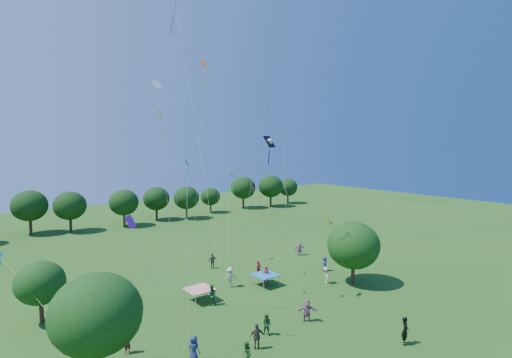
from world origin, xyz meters
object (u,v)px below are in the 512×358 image
Objects in this scene: near_tree_east at (353,245)px; red_high_kite at (182,49)px; pirate_kite at (271,145)px; near_tree_north at (40,283)px; tent_red_stripe at (200,289)px; near_tree_west at (96,314)px; man_in_black at (405,331)px; tent_blue at (265,275)px.

near_tree_east is 23.97m from red_high_kite.
red_high_kite reaches higher than pirate_kite.
near_tree_north is 2.18× the size of tent_red_stripe.
near_tree_west reaches higher than man_in_black.
near_tree_east is 13.59m from pirate_kite.
red_high_kite is at bearing 133.36° from tent_red_stripe.
tent_blue is 1.14× the size of man_in_black.
near_tree_north is (-0.84, 11.14, -1.17)m from near_tree_west.
near_tree_west is 20.03m from man_in_black.
near_tree_west is at bearing 121.92° from man_in_black.
tent_red_stripe is 1.14× the size of man_in_black.
pirate_kite is 0.51× the size of red_high_kite.
man_in_black is at bearing -64.95° from tent_red_stripe.
pirate_kite reaches higher than man_in_black.
near_tree_east is at bearing -24.07° from red_high_kite.
near_tree_west is at bearing -176.58° from near_tree_east.
red_high_kite is at bearing 38.94° from near_tree_west.
tent_red_stripe is 14.01m from pirate_kite.
tent_red_stripe is 6.91m from tent_blue.
tent_blue is (17.70, 6.48, -3.26)m from near_tree_west.
pirate_kite reaches higher than near_tree_east.
man_in_black is (0.28, -14.64, -0.07)m from tent_blue.
red_high_kite is (-0.85, 0.90, 20.53)m from tent_red_stripe.
man_in_black is 27.41m from red_high_kite.
man_in_black reaches higher than tent_blue.
tent_red_stripe is 0.09× the size of red_high_kite.
near_tree_west reaches higher than tent_blue.
red_high_kite is (-14.74, 6.58, 17.73)m from near_tree_east.
tent_red_stripe is at bearing 157.73° from near_tree_east.
near_tree_north is 27.04m from man_in_black.
near_tree_west is at bearing -168.91° from pirate_kite.
red_high_kite is (9.98, 8.06, 17.27)m from near_tree_west.
tent_red_stripe is (10.82, 7.17, -3.26)m from near_tree_west.
tent_blue is 13.24m from pirate_kite.
near_tree_east reaches higher than tent_red_stripe.
pirate_kite reaches higher than tent_blue.
man_in_black is (-6.73, -9.63, -2.87)m from near_tree_east.
tent_blue is (-7.01, 5.01, -2.80)m from near_tree_east.
tent_blue is (6.88, -0.68, 0.00)m from tent_red_stripe.
tent_blue is at bearing 144.49° from near_tree_east.
pirate_kite is at bearing -123.62° from tent_blue.
near_tree_north is 2.49× the size of man_in_black.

